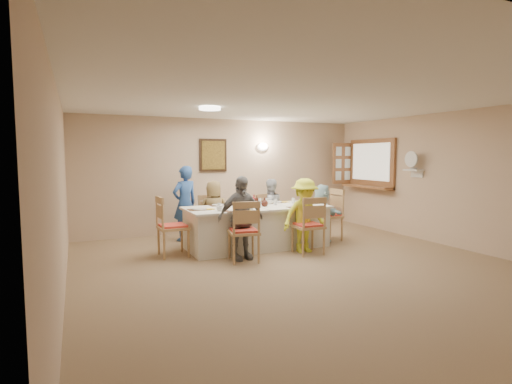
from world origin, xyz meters
name	(u,v)px	position (x,y,z in m)	size (l,w,h in m)	color
ground	(307,270)	(0.00, 0.00, 0.00)	(7.00, 7.00, 0.00)	#7C624C
room_walls	(308,167)	(0.00, 0.00, 1.51)	(7.00, 7.00, 7.00)	tan
wall_picture	(213,155)	(-0.30, 3.46, 1.70)	(0.62, 0.05, 0.72)	black
wall_sconce	(263,147)	(0.90, 3.44, 1.90)	(0.26, 0.09, 0.18)	white
ceiling_light	(210,108)	(-1.00, 1.50, 2.47)	(0.36, 0.36, 0.05)	white
serving_hatch	(372,164)	(3.21, 2.40, 1.50)	(0.06, 1.50, 1.15)	brown
hatch_sill	(367,187)	(3.09, 2.40, 0.97)	(0.30, 1.50, 0.05)	brown
shutter_door	(342,163)	(2.95, 3.16, 1.50)	(0.55, 0.04, 1.00)	brown
fan_shelf	(414,170)	(3.13, 1.05, 1.40)	(0.22, 0.36, 0.03)	white
desk_fan	(413,163)	(3.10, 1.05, 1.55)	(0.30, 0.30, 0.28)	#A5A5A8
dining_table	(257,227)	(-0.07, 1.64, 0.38)	(2.62, 1.11, 0.76)	white
chair_back_left	(212,219)	(-0.67, 2.44, 0.46)	(0.44, 0.44, 0.92)	tan
chair_back_right	(267,216)	(0.53, 2.44, 0.45)	(0.43, 0.43, 0.89)	tan
chair_front_left	(244,231)	(-0.67, 0.84, 0.50)	(0.48, 0.48, 0.99)	tan
chair_front_right	(308,225)	(0.53, 0.84, 0.50)	(0.48, 0.48, 1.00)	tan
chair_left_end	(173,226)	(-1.62, 1.64, 0.51)	(0.49, 0.49, 1.02)	tan
chair_right_end	(328,215)	(1.48, 1.64, 0.52)	(0.49, 0.49, 1.03)	tan
diner_back_left	(214,212)	(-0.67, 2.32, 0.61)	(0.65, 0.49, 1.22)	brown
diner_back_right	(270,209)	(0.53, 2.32, 0.61)	(0.60, 0.47, 1.21)	#AFB3BC
diner_front_left	(241,218)	(-0.67, 0.96, 0.68)	(0.83, 0.40, 1.36)	gray
diner_front_right	(305,216)	(0.53, 0.96, 0.65)	(0.84, 0.48, 1.29)	#EAF232
diner_right_end	(322,213)	(1.35, 1.64, 0.56)	(0.45, 1.08, 1.13)	silver
caregiver	(185,203)	(-1.12, 2.79, 0.74)	(0.63, 0.52, 1.49)	#2B529A
placemat_fl	(235,211)	(-0.67, 1.22, 0.76)	(0.35, 0.26, 0.01)	#472B19
plate_fl	(235,210)	(-0.67, 1.22, 0.77)	(0.24, 0.24, 0.01)	white
napkin_fl	(246,210)	(-0.49, 1.17, 0.77)	(0.14, 0.14, 0.01)	yellow
placemat_fr	(297,207)	(0.53, 1.22, 0.76)	(0.33, 0.24, 0.01)	#472B19
plate_fr	(297,207)	(0.53, 1.22, 0.77)	(0.26, 0.26, 0.02)	white
napkin_fr	(307,207)	(0.71, 1.17, 0.77)	(0.14, 0.14, 0.01)	yellow
placemat_bl	(218,205)	(-0.67, 2.06, 0.76)	(0.32, 0.24, 0.01)	#472B19
plate_bl	(218,205)	(-0.67, 2.06, 0.77)	(0.25, 0.25, 0.02)	white
napkin_bl	(228,205)	(-0.49, 2.01, 0.77)	(0.14, 0.14, 0.01)	yellow
placemat_br	(276,202)	(0.53, 2.06, 0.76)	(0.35, 0.26, 0.01)	#472B19
plate_br	(276,202)	(0.53, 2.06, 0.77)	(0.25, 0.25, 0.02)	white
napkin_br	(285,202)	(0.71, 2.01, 0.77)	(0.14, 0.14, 0.01)	yellow
placemat_le	(199,210)	(-1.17, 1.64, 0.76)	(0.36, 0.27, 0.01)	#472B19
plate_le	(199,209)	(-1.17, 1.64, 0.77)	(0.24, 0.24, 0.02)	white
napkin_le	(210,209)	(-0.99, 1.59, 0.77)	(0.15, 0.15, 0.01)	yellow
placemat_re	(309,203)	(1.05, 1.64, 0.76)	(0.37, 0.27, 0.01)	#472B19
plate_re	(309,203)	(1.05, 1.64, 0.77)	(0.25, 0.25, 0.02)	white
napkin_re	(319,203)	(1.23, 1.59, 0.77)	(0.15, 0.15, 0.01)	yellow
teacup_a	(220,209)	(-0.90, 1.33, 0.80)	(0.13, 0.13, 0.08)	white
teacup_b	(267,200)	(0.36, 2.12, 0.80)	(0.10, 0.10, 0.08)	white
bowl_a	(249,208)	(-0.36, 1.36, 0.78)	(0.25, 0.25, 0.05)	white
bowl_b	(268,202)	(0.28, 1.90, 0.79)	(0.22, 0.22, 0.06)	white
condiment_ketchup	(254,201)	(-0.11, 1.70, 0.86)	(0.09, 0.09, 0.21)	red
condiment_brown	(257,201)	(-0.06, 1.68, 0.86)	(0.11, 0.11, 0.20)	#411911
condiment_malt	(265,202)	(0.06, 1.58, 0.84)	(0.16, 0.16, 0.16)	#411911
drinking_glass	(248,204)	(-0.22, 1.69, 0.82)	(0.07, 0.07, 0.10)	silver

